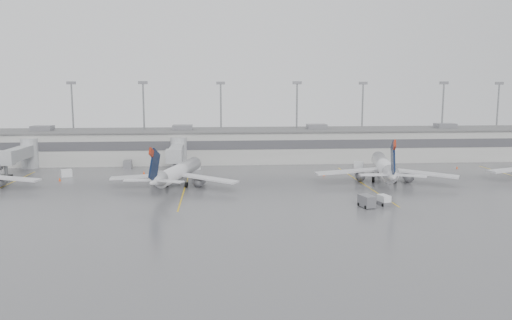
{
  "coord_description": "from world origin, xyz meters",
  "views": [
    {
      "loc": [
        -11.57,
        -71.18,
        18.74
      ],
      "look_at": [
        -3.8,
        24.0,
        5.0
      ],
      "focal_mm": 35.0,
      "sensor_mm": 36.0,
      "label": 1
    }
  ],
  "objects": [
    {
      "name": "ground",
      "position": [
        0.0,
        0.0,
        0.0
      ],
      "size": [
        260.0,
        260.0,
        0.0
      ],
      "primitive_type": "plane",
      "color": "#565659",
      "rests_on": "ground"
    },
    {
      "name": "baggage_tug",
      "position": [
        15.48,
        5.77,
        0.65
      ],
      "size": [
        2.2,
        2.89,
        1.66
      ],
      "rotation": [
        0.0,
        0.0,
        0.24
      ],
      "color": "silver",
      "rests_on": "ground"
    },
    {
      "name": "cone_d",
      "position": [
        45.18,
        40.63,
        0.31
      ],
      "size": [
        0.38,
        0.38,
        0.61
      ],
      "primitive_type": "cone",
      "color": "#FF4105",
      "rests_on": "ground"
    },
    {
      "name": "cone_b",
      "position": [
        -27.34,
        38.41,
        0.4
      ],
      "size": [
        0.5,
        0.5,
        0.79
      ],
      "primitive_type": "cone",
      "color": "#FF4105",
      "rests_on": "ground"
    },
    {
      "name": "jet_mid_right",
      "position": [
        22.22,
        25.27,
        3.15
      ],
      "size": [
        27.22,
        30.86,
        10.13
      ],
      "rotation": [
        0.0,
        0.0,
        -0.23
      ],
      "color": "silver",
      "rests_on": "ground"
    },
    {
      "name": "terminal",
      "position": [
        -0.01,
        57.98,
        4.17
      ],
      "size": [
        152.0,
        17.0,
        9.45
      ],
      "color": "#ABABA6",
      "rests_on": "ground"
    },
    {
      "name": "gse_uld_c",
      "position": [
        22.34,
        43.52,
        0.75
      ],
      "size": [
        2.5,
        2.13,
        1.5
      ],
      "primitive_type": "cube",
      "rotation": [
        0.0,
        0.0,
        -0.41
      ],
      "color": "silver",
      "rests_on": "ground"
    },
    {
      "name": "gse_loader",
      "position": [
        -32.37,
        47.5,
        0.93
      ],
      "size": [
        2.07,
        3.1,
        1.86
      ],
      "primitive_type": "cube",
      "rotation": [
        0.0,
        0.0,
        0.07
      ],
      "color": "slate",
      "rests_on": "ground"
    },
    {
      "name": "gse_uld_b",
      "position": [
        -16.58,
        44.62,
        0.9
      ],
      "size": [
        2.92,
        2.35,
        1.8
      ],
      "primitive_type": "cube",
      "rotation": [
        0.0,
        0.0,
        0.29
      ],
      "color": "silver",
      "rests_on": "ground"
    },
    {
      "name": "jet_bridge_left",
      "position": [
        -55.5,
        45.72,
        3.87
      ],
      "size": [
        4.0,
        17.2,
        7.0
      ],
      "color": "#A4A6A9",
      "rests_on": "ground"
    },
    {
      "name": "cone_a",
      "position": [
        -43.4,
        31.89,
        0.36
      ],
      "size": [
        0.45,
        0.45,
        0.72
      ],
      "primitive_type": "cone",
      "color": "#FF4105",
      "rests_on": "ground"
    },
    {
      "name": "jet_mid_left",
      "position": [
        -18.99,
        23.96,
        2.84
      ],
      "size": [
        24.39,
        27.69,
        9.14
      ],
      "rotation": [
        0.0,
        0.0,
        -0.26
      ],
      "color": "silver",
      "rests_on": "ground"
    },
    {
      "name": "gse_uld_a",
      "position": [
        -43.49,
        36.94,
        0.77
      ],
      "size": [
        2.59,
        2.21,
        1.55
      ],
      "primitive_type": "cube",
      "rotation": [
        0.0,
        0.0,
        0.42
      ],
      "color": "silver",
      "rests_on": "ground"
    },
    {
      "name": "jet_bridge_right",
      "position": [
        -20.5,
        45.72,
        3.87
      ],
      "size": [
        4.0,
        17.2,
        7.0
      ],
      "color": "#A4A6A9",
      "rests_on": "ground"
    },
    {
      "name": "baggage_cart",
      "position": [
        12.28,
        4.57,
        1.01
      ],
      "size": [
        2.39,
        3.32,
        1.93
      ],
      "rotation": [
        0.0,
        0.0,
        0.24
      ],
      "color": "slate",
      "rests_on": "ground"
    },
    {
      "name": "light_masts",
      "position": [
        0.0,
        63.75,
        12.03
      ],
      "size": [
        142.4,
        8.0,
        20.6
      ],
      "color": "gray",
      "rests_on": "ground"
    },
    {
      "name": "stand_markings",
      "position": [
        -0.0,
        24.0,
        0.01
      ],
      "size": [
        105.25,
        40.0,
        0.01
      ],
      "color": "#E8B40D",
      "rests_on": "ground"
    },
    {
      "name": "cone_c",
      "position": [
        11.77,
        33.68,
        0.39
      ],
      "size": [
        0.48,
        0.48,
        0.77
      ],
      "primitive_type": "cone",
      "color": "#FF4105",
      "rests_on": "ground"
    }
  ]
}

